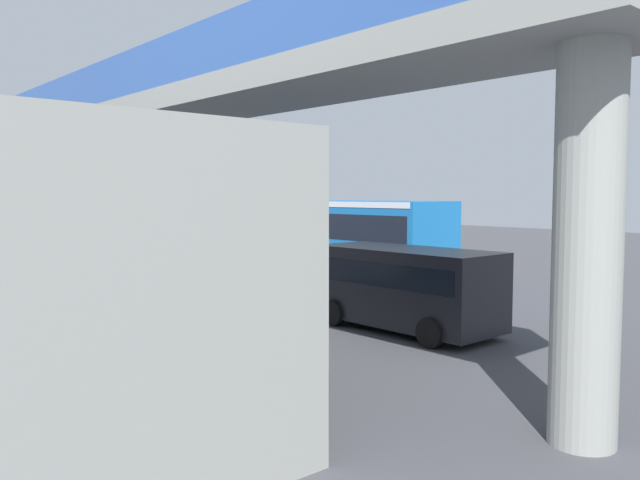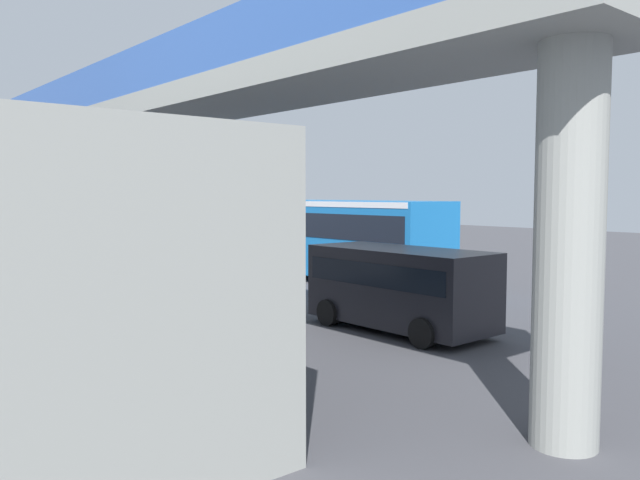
% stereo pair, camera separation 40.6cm
% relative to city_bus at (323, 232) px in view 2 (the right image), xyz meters
% --- Properties ---
extents(ground, '(80.00, 80.00, 0.00)m').
position_rel_city_bus_xyz_m(ground, '(-1.20, -0.66, -1.88)').
color(ground, '#424247').
extents(city_bus, '(11.54, 2.85, 3.15)m').
position_rel_city_bus_xyz_m(city_bus, '(0.00, 0.00, 0.00)').
color(city_bus, '#196BB7').
rests_on(city_bus, ground).
extents(parked_van, '(4.80, 2.17, 2.05)m').
position_rel_city_bus_xyz_m(parked_van, '(-8.55, 4.80, -0.70)').
color(parked_van, black).
rests_on(parked_van, ground).
extents(bicycle_blue, '(1.77, 0.44, 0.96)m').
position_rel_city_bus_xyz_m(bicycle_blue, '(7.85, 1.61, -1.51)').
color(bicycle_blue, black).
rests_on(bicycle_blue, ground).
extents(bicycle_red, '(1.77, 0.44, 0.96)m').
position_rel_city_bus_xyz_m(bicycle_red, '(6.42, 3.80, -1.51)').
color(bicycle_red, black).
rests_on(bicycle_red, ground).
extents(bicycle_green, '(1.77, 0.44, 0.96)m').
position_rel_city_bus_xyz_m(bicycle_green, '(8.25, 2.60, -1.51)').
color(bicycle_green, black).
rests_on(bicycle_green, ground).
extents(pedestrian, '(0.38, 0.38, 1.79)m').
position_rel_city_bus_xyz_m(pedestrian, '(-6.99, 2.40, -1.00)').
color(pedestrian, '#2D2D38').
rests_on(pedestrian, ground).
extents(traffic_sign, '(0.08, 0.60, 2.80)m').
position_rel_city_bus_xyz_m(traffic_sign, '(-0.17, -3.31, 0.01)').
color(traffic_sign, slate).
rests_on(traffic_sign, ground).
extents(lane_dash_leftmost, '(2.00, 0.20, 0.01)m').
position_rel_city_bus_xyz_m(lane_dash_leftmost, '(-5.20, -3.19, -1.88)').
color(lane_dash_leftmost, silver).
rests_on(lane_dash_leftmost, ground).
extents(lane_dash_left, '(2.00, 0.20, 0.01)m').
position_rel_city_bus_xyz_m(lane_dash_left, '(-1.20, -3.19, -1.88)').
color(lane_dash_left, silver).
rests_on(lane_dash_left, ground).
extents(lane_dash_centre, '(2.00, 0.20, 0.01)m').
position_rel_city_bus_xyz_m(lane_dash_centre, '(2.80, -3.19, -1.88)').
color(lane_dash_centre, silver).
rests_on(lane_dash_centre, ground).
extents(pedestrian_overpass, '(29.37, 2.60, 6.96)m').
position_rel_city_bus_xyz_m(pedestrian_overpass, '(-1.20, 8.45, 3.32)').
color(pedestrian_overpass, gray).
rests_on(pedestrian_overpass, ground).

